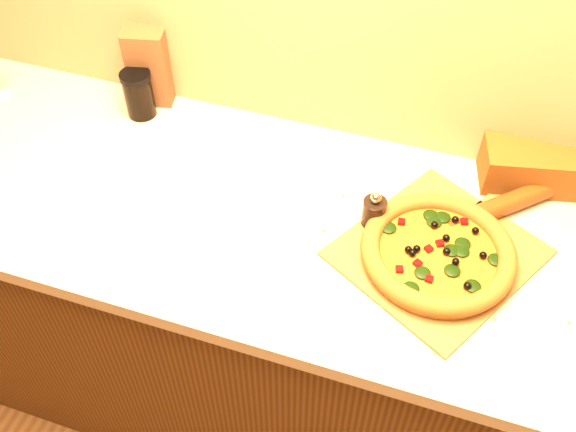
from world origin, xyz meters
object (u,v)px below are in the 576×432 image
(pizza, at_px, (438,252))
(rolling_pin, at_px, (511,202))
(pepper_grinder, at_px, (374,212))
(dark_jar, at_px, (139,94))
(pizza_peel, at_px, (442,249))

(pizza, bearing_deg, rolling_pin, 56.46)
(pepper_grinder, bearing_deg, dark_jar, 164.12)
(pizza, distance_m, rolling_pin, 0.24)
(pepper_grinder, bearing_deg, pizza, -20.81)
(pizza, distance_m, dark_jar, 0.86)
(pizza, xyz_separation_m, pepper_grinder, (-0.15, 0.06, 0.01))
(pizza, xyz_separation_m, dark_jar, (-0.82, 0.25, 0.04))
(dark_jar, bearing_deg, pizza, -16.82)
(pizza_peel, bearing_deg, pizza, -73.57)
(pizza_peel, xyz_separation_m, pepper_grinder, (-0.16, 0.02, 0.04))
(pizza, height_order, pepper_grinder, pepper_grinder)
(pizza_peel, xyz_separation_m, rolling_pin, (0.13, 0.17, 0.02))
(pizza_peel, height_order, dark_jar, dark_jar)
(rolling_pin, bearing_deg, pizza_peel, -126.87)
(pizza, height_order, rolling_pin, pizza)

